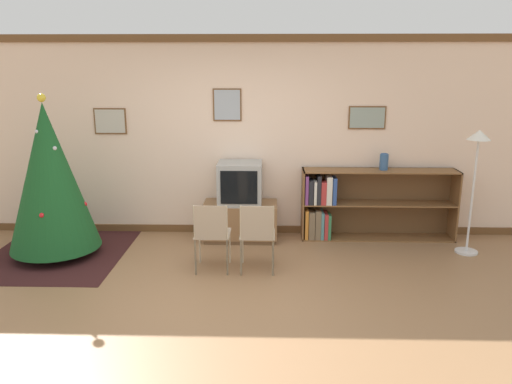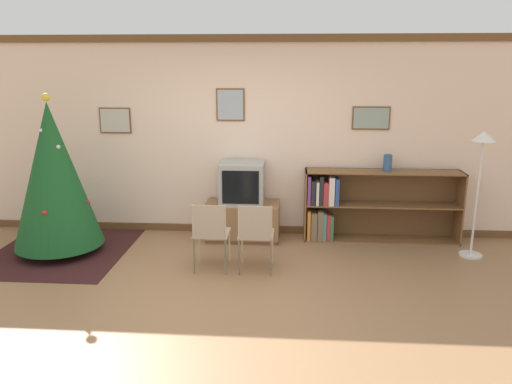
{
  "view_description": "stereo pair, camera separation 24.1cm",
  "coord_description": "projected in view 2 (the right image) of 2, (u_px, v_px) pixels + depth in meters",
  "views": [
    {
      "loc": [
        0.48,
        -4.53,
        2.33
      ],
      "look_at": [
        0.32,
        1.22,
        0.85
      ],
      "focal_mm": 35.0,
      "sensor_mm": 36.0,
      "label": 1
    },
    {
      "loc": [
        0.72,
        -4.51,
        2.33
      ],
      "look_at": [
        0.32,
        1.22,
        0.85
      ],
      "focal_mm": 35.0,
      "sensor_mm": 36.0,
      "label": 2
    }
  ],
  "objects": [
    {
      "name": "christmas_tree",
      "position": [
        54.0,
        176.0,
        6.12
      ],
      "size": [
        1.08,
        1.08,
        1.99
      ],
      "color": "maroon",
      "rests_on": "area_rug"
    },
    {
      "name": "wall_back",
      "position": [
        238.0,
        137.0,
        6.83
      ],
      "size": [
        8.88,
        0.11,
        2.7
      ],
      "color": "beige",
      "rests_on": "ground_plane"
    },
    {
      "name": "ground_plane",
      "position": [
        216.0,
        303.0,
        4.99
      ],
      "size": [
        24.0,
        24.0,
        0.0
      ],
      "primitive_type": "plane",
      "color": "#936B47"
    },
    {
      "name": "vase",
      "position": [
        388.0,
        163.0,
        6.55
      ],
      "size": [
        0.11,
        0.11,
        0.22
      ],
      "color": "#335684",
      "rests_on": "bookshelf"
    },
    {
      "name": "bookshelf",
      "position": [
        354.0,
        206.0,
        6.72
      ],
      "size": [
        2.06,
        0.36,
        0.95
      ],
      "color": "brown",
      "rests_on": "ground_plane"
    },
    {
      "name": "tv_console",
      "position": [
        243.0,
        221.0,
        6.78
      ],
      "size": [
        0.99,
        0.52,
        0.51
      ],
      "color": "brown",
      "rests_on": "ground_plane"
    },
    {
      "name": "television",
      "position": [
        242.0,
        183.0,
        6.65
      ],
      "size": [
        0.58,
        0.51,
        0.56
      ],
      "color": "#9E9E99",
      "rests_on": "tv_console"
    },
    {
      "name": "standing_lamp",
      "position": [
        481.0,
        161.0,
        5.93
      ],
      "size": [
        0.28,
        0.28,
        1.56
      ],
      "color": "silver",
      "rests_on": "ground_plane"
    },
    {
      "name": "area_rug",
      "position": [
        62.0,
        251.0,
        6.37
      ],
      "size": [
        1.65,
        1.86,
        0.01
      ],
      "color": "#381919",
      "rests_on": "ground_plane"
    },
    {
      "name": "folding_chair_right",
      "position": [
        256.0,
        233.0,
        5.62
      ],
      "size": [
        0.4,
        0.4,
        0.82
      ],
      "color": "tan",
      "rests_on": "ground_plane"
    },
    {
      "name": "folding_chair_left",
      "position": [
        210.0,
        232.0,
        5.66
      ],
      "size": [
        0.4,
        0.4,
        0.82
      ],
      "color": "tan",
      "rests_on": "ground_plane"
    }
  ]
}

